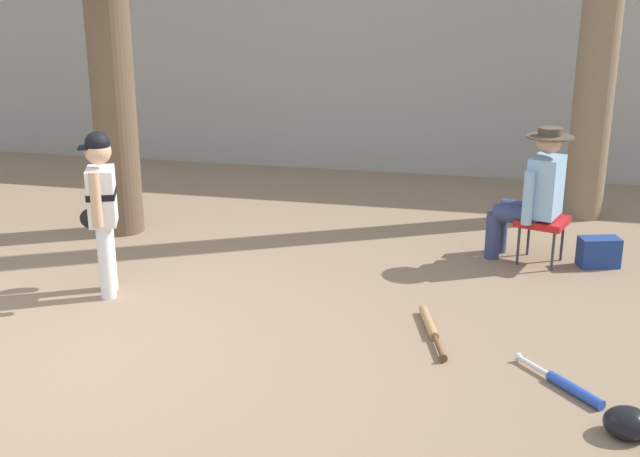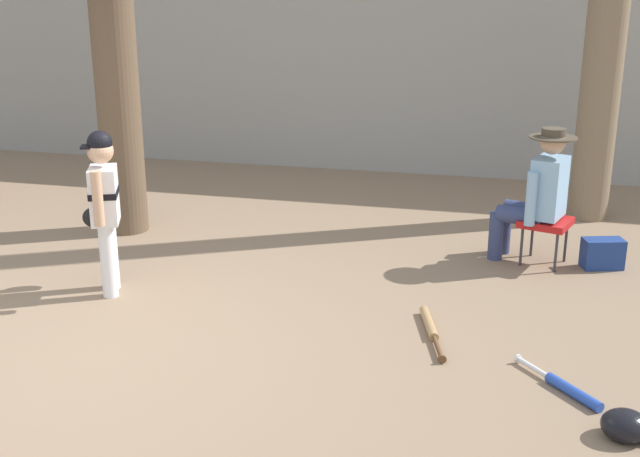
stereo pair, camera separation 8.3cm
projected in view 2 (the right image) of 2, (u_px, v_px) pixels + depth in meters
The scene contains 9 objects.
ground_plane at pixel (86, 355), 5.33m from camera, with size 60.00×60.00×0.00m, color #897056.
concrete_back_wall at pixel (306, 43), 10.21m from camera, with size 18.00×0.36×3.17m, color #9E9E99.
young_ballplayer at pixel (104, 202), 6.19m from camera, with size 0.46×0.55×1.31m.
folding_stool at pixel (546, 224), 6.92m from camera, with size 0.50×0.50×0.41m.
seated_spectator at pixel (537, 192), 6.88m from camera, with size 0.68×0.53×1.20m.
handbag_beside_stool at pixel (603, 254), 6.89m from camera, with size 0.34×0.18×0.26m, color navy.
bat_wood_tan at pixel (430, 327), 5.69m from camera, with size 0.27×0.81×0.07m.
bat_blue_youth at pixel (567, 388), 4.85m from camera, with size 0.52×0.58×0.07m.
batting_helmet_black at pixel (626, 426), 4.36m from camera, with size 0.31×0.24×0.18m.
Camera 2 is at (2.67, -4.31, 2.43)m, focal length 44.93 mm.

